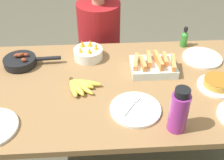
% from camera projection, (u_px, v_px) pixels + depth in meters
% --- Properties ---
extents(dining_table, '(1.68, 0.91, 0.77)m').
position_uv_depth(dining_table, '(112.00, 97.00, 1.64)').
color(dining_table, olive).
rests_on(dining_table, ground_plane).
extents(banana_bunch, '(0.20, 0.17, 0.04)m').
position_uv_depth(banana_bunch, '(80.00, 86.00, 1.54)').
color(banana_bunch, gold).
rests_on(banana_bunch, dining_table).
extents(melon_tray, '(0.27, 0.20, 0.10)m').
position_uv_depth(melon_tray, '(153.00, 66.00, 1.67)').
color(melon_tray, silver).
rests_on(melon_tray, dining_table).
extents(skillet, '(0.35, 0.20, 0.08)m').
position_uv_depth(skillet, '(21.00, 61.00, 1.72)').
color(skillet, black).
rests_on(skillet, dining_table).
extents(frittata_plate_center, '(0.22, 0.22, 0.06)m').
position_uv_depth(frittata_plate_center, '(218.00, 84.00, 1.55)').
color(frittata_plate_center, white).
rests_on(frittata_plate_center, dining_table).
extents(empty_plate_far_left, '(0.26, 0.26, 0.02)m').
position_uv_depth(empty_plate_far_left, '(135.00, 109.00, 1.41)').
color(empty_plate_far_left, white).
rests_on(empty_plate_far_left, dining_table).
extents(empty_plate_far_right, '(0.25, 0.25, 0.02)m').
position_uv_depth(empty_plate_far_right, '(202.00, 58.00, 1.78)').
color(empty_plate_far_right, white).
rests_on(empty_plate_far_right, dining_table).
extents(fruit_bowl_mango, '(0.18, 0.18, 0.12)m').
position_uv_depth(fruit_bowl_mango, '(88.00, 53.00, 1.78)').
color(fruit_bowl_mango, white).
rests_on(fruit_bowl_mango, dining_table).
extents(water_bottle, '(0.09, 0.09, 0.23)m').
position_uv_depth(water_bottle, '(179.00, 111.00, 1.25)').
color(water_bottle, '#992D89').
rests_on(water_bottle, dining_table).
extents(hot_sauce_bottle, '(0.05, 0.05, 0.14)m').
position_uv_depth(hot_sauce_bottle, '(184.00, 38.00, 1.88)').
color(hot_sauce_bottle, '#337F2D').
rests_on(hot_sauce_bottle, dining_table).
extents(person_figure, '(0.36, 0.36, 1.22)m').
position_uv_depth(person_figure, '(100.00, 57.00, 2.29)').
color(person_figure, black).
rests_on(person_figure, ground_plane).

